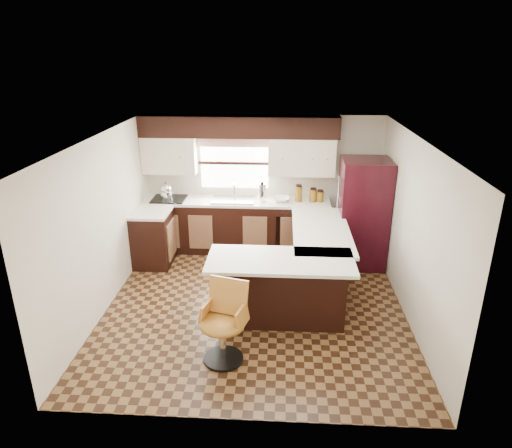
# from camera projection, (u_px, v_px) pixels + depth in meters

# --- Properties ---
(floor) EXTENTS (4.40, 4.40, 0.00)m
(floor) POSITION_uv_depth(u_px,v_px,m) (255.00, 304.00, 6.60)
(floor) COLOR #49301A
(floor) RESTS_ON ground
(ceiling) EXTENTS (4.40, 4.40, 0.00)m
(ceiling) POSITION_uv_depth(u_px,v_px,m) (255.00, 139.00, 5.73)
(ceiling) COLOR silver
(ceiling) RESTS_ON wall_back
(wall_back) EXTENTS (4.40, 0.00, 4.40)m
(wall_back) POSITION_uv_depth(u_px,v_px,m) (262.00, 182.00, 8.21)
(wall_back) COLOR beige
(wall_back) RESTS_ON floor
(wall_front) EXTENTS (4.40, 0.00, 4.40)m
(wall_front) POSITION_uv_depth(u_px,v_px,m) (240.00, 317.00, 4.12)
(wall_front) COLOR beige
(wall_front) RESTS_ON floor
(wall_left) EXTENTS (0.00, 4.40, 4.40)m
(wall_left) POSITION_uv_depth(u_px,v_px,m) (103.00, 224.00, 6.28)
(wall_left) COLOR beige
(wall_left) RESTS_ON floor
(wall_right) EXTENTS (0.00, 4.40, 4.40)m
(wall_right) POSITION_uv_depth(u_px,v_px,m) (413.00, 231.00, 6.05)
(wall_right) COLOR beige
(wall_right) RESTS_ON floor
(base_cab_back) EXTENTS (3.30, 0.60, 0.90)m
(base_cab_back) POSITION_uv_depth(u_px,v_px,m) (237.00, 226.00, 8.23)
(base_cab_back) COLOR black
(base_cab_back) RESTS_ON floor
(base_cab_left) EXTENTS (0.60, 0.70, 0.90)m
(base_cab_left) POSITION_uv_depth(u_px,v_px,m) (153.00, 239.00, 7.70)
(base_cab_left) COLOR black
(base_cab_left) RESTS_ON floor
(counter_back) EXTENTS (3.30, 0.60, 0.04)m
(counter_back) POSITION_uv_depth(u_px,v_px,m) (236.00, 202.00, 8.06)
(counter_back) COLOR silver
(counter_back) RESTS_ON base_cab_back
(counter_left) EXTENTS (0.60, 0.70, 0.04)m
(counter_left) POSITION_uv_depth(u_px,v_px,m) (151.00, 213.00, 7.53)
(counter_left) COLOR silver
(counter_left) RESTS_ON base_cab_left
(soffit) EXTENTS (3.40, 0.35, 0.36)m
(soffit) POSITION_uv_depth(u_px,v_px,m) (239.00, 127.00, 7.70)
(soffit) COLOR black
(soffit) RESTS_ON wall_back
(upper_cab_left) EXTENTS (0.94, 0.35, 0.64)m
(upper_cab_left) POSITION_uv_depth(u_px,v_px,m) (170.00, 155.00, 7.95)
(upper_cab_left) COLOR beige
(upper_cab_left) RESTS_ON wall_back
(upper_cab_right) EXTENTS (1.14, 0.35, 0.64)m
(upper_cab_right) POSITION_uv_depth(u_px,v_px,m) (302.00, 157.00, 7.83)
(upper_cab_right) COLOR beige
(upper_cab_right) RESTS_ON wall_back
(window_pane) EXTENTS (1.20, 0.02, 0.90)m
(window_pane) POSITION_uv_depth(u_px,v_px,m) (234.00, 163.00, 8.10)
(window_pane) COLOR white
(window_pane) RESTS_ON wall_back
(valance) EXTENTS (1.30, 0.06, 0.18)m
(valance) POSITION_uv_depth(u_px,v_px,m) (234.00, 142.00, 7.92)
(valance) COLOR #D19B93
(valance) RESTS_ON wall_back
(sink) EXTENTS (0.75, 0.45, 0.03)m
(sink) POSITION_uv_depth(u_px,v_px,m) (233.00, 200.00, 8.03)
(sink) COLOR #B2B2B7
(sink) RESTS_ON counter_back
(dishwasher) EXTENTS (0.58, 0.03, 0.78)m
(dishwasher) POSITION_uv_depth(u_px,v_px,m) (292.00, 235.00, 7.92)
(dishwasher) COLOR black
(dishwasher) RESTS_ON floor
(cooktop) EXTENTS (0.58, 0.50, 0.02)m
(cooktop) POSITION_uv_depth(u_px,v_px,m) (169.00, 199.00, 8.10)
(cooktop) COLOR black
(cooktop) RESTS_ON counter_back
(peninsula_long) EXTENTS (0.60, 1.95, 0.90)m
(peninsula_long) POSITION_uv_depth(u_px,v_px,m) (316.00, 259.00, 6.97)
(peninsula_long) COLOR black
(peninsula_long) RESTS_ON floor
(peninsula_return) EXTENTS (1.65, 0.60, 0.90)m
(peninsula_return) POSITION_uv_depth(u_px,v_px,m) (281.00, 290.00, 6.10)
(peninsula_return) COLOR black
(peninsula_return) RESTS_ON floor
(counter_pen_long) EXTENTS (0.84, 1.95, 0.04)m
(counter_pen_long) POSITION_uv_depth(u_px,v_px,m) (321.00, 230.00, 6.80)
(counter_pen_long) COLOR silver
(counter_pen_long) RESTS_ON peninsula_long
(counter_pen_return) EXTENTS (1.89, 0.84, 0.04)m
(counter_pen_return) POSITION_uv_depth(u_px,v_px,m) (281.00, 261.00, 5.84)
(counter_pen_return) COLOR silver
(counter_pen_return) RESTS_ON peninsula_return
(refrigerator) EXTENTS (0.78, 0.75, 1.81)m
(refrigerator) POSITION_uv_depth(u_px,v_px,m) (362.00, 214.00, 7.53)
(refrigerator) COLOR black
(refrigerator) RESTS_ON floor
(bar_chair) EXTENTS (0.64, 0.64, 0.98)m
(bar_chair) POSITION_uv_depth(u_px,v_px,m) (222.00, 325.00, 5.26)
(bar_chair) COLOR #B5742A
(bar_chair) RESTS_ON floor
(kettle) EXTENTS (0.22, 0.22, 0.29)m
(kettle) POSITION_uv_depth(u_px,v_px,m) (166.00, 190.00, 8.04)
(kettle) COLOR silver
(kettle) RESTS_ON cooktop
(percolator) EXTENTS (0.13, 0.13, 0.31)m
(percolator) POSITION_uv_depth(u_px,v_px,m) (262.00, 192.00, 7.97)
(percolator) COLOR silver
(percolator) RESTS_ON counter_back
(mixing_bowl) EXTENTS (0.31, 0.31, 0.07)m
(mixing_bowl) POSITION_uv_depth(u_px,v_px,m) (281.00, 199.00, 8.00)
(mixing_bowl) COLOR white
(mixing_bowl) RESTS_ON counter_back
(canister_large) EXTENTS (0.12, 0.12, 0.27)m
(canister_large) POSITION_uv_depth(u_px,v_px,m) (298.00, 194.00, 7.96)
(canister_large) COLOR brown
(canister_large) RESTS_ON counter_back
(canister_med) EXTENTS (0.13, 0.13, 0.21)m
(canister_med) POSITION_uv_depth(u_px,v_px,m) (313.00, 196.00, 7.96)
(canister_med) COLOR brown
(canister_med) RESTS_ON counter_back
(canister_small) EXTENTS (0.12, 0.12, 0.18)m
(canister_small) POSITION_uv_depth(u_px,v_px,m) (320.00, 197.00, 7.96)
(canister_small) COLOR brown
(canister_small) RESTS_ON counter_back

